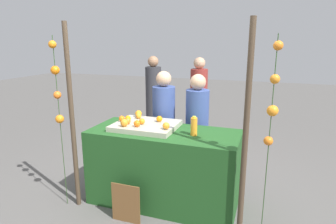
# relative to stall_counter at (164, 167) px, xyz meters

# --- Properties ---
(ground_plane) EXTENTS (24.00, 24.00, 0.00)m
(ground_plane) POSITION_rel_stall_counter_xyz_m (0.00, 0.00, -0.47)
(ground_plane) COLOR #565451
(stall_counter) EXTENTS (1.80, 0.77, 0.93)m
(stall_counter) POSITION_rel_stall_counter_xyz_m (0.00, 0.00, 0.00)
(stall_counter) COLOR #1E4C1E
(stall_counter) RESTS_ON ground_plane
(orange_tray) EXTENTS (0.76, 0.63, 0.06)m
(orange_tray) POSITION_rel_stall_counter_xyz_m (-0.25, 0.04, 0.50)
(orange_tray) COLOR #B2AD99
(orange_tray) RESTS_ON stall_counter
(orange_0) EXTENTS (0.07, 0.07, 0.07)m
(orange_0) POSITION_rel_stall_counter_xyz_m (-0.57, 0.02, 0.56)
(orange_0) COLOR orange
(orange_0) RESTS_ON orange_tray
(orange_1) EXTENTS (0.08, 0.08, 0.08)m
(orange_1) POSITION_rel_stall_counter_xyz_m (-0.29, -0.13, 0.57)
(orange_1) COLOR orange
(orange_1) RESTS_ON orange_tray
(orange_2) EXTENTS (0.07, 0.07, 0.07)m
(orange_2) POSITION_rel_stall_counter_xyz_m (-0.28, -0.01, 0.56)
(orange_2) COLOR orange
(orange_2) RESTS_ON orange_tray
(orange_3) EXTENTS (0.09, 0.09, 0.09)m
(orange_3) POSITION_rel_stall_counter_xyz_m (-0.44, -0.17, 0.57)
(orange_3) COLOR orange
(orange_3) RESTS_ON orange_tray
(orange_4) EXTENTS (0.08, 0.08, 0.08)m
(orange_4) POSITION_rel_stall_counter_xyz_m (-0.12, 0.16, 0.56)
(orange_4) COLOR orange
(orange_4) RESTS_ON orange_tray
(orange_5) EXTENTS (0.07, 0.07, 0.07)m
(orange_5) POSITION_rel_stall_counter_xyz_m (-0.45, -0.07, 0.56)
(orange_5) COLOR orange
(orange_5) RESTS_ON orange_tray
(orange_6) EXTENTS (0.08, 0.08, 0.08)m
(orange_6) POSITION_rel_stall_counter_xyz_m (-0.50, 0.05, 0.56)
(orange_6) COLOR orange
(orange_6) RESTS_ON orange_tray
(orange_7) EXTENTS (0.07, 0.07, 0.07)m
(orange_7) POSITION_rel_stall_counter_xyz_m (-0.43, 0.22, 0.56)
(orange_7) COLOR orange
(orange_7) RESTS_ON orange_tray
(orange_8) EXTENTS (0.08, 0.08, 0.08)m
(orange_8) POSITION_rel_stall_counter_xyz_m (0.07, -0.11, 0.57)
(orange_8) COLOR orange
(orange_8) RESTS_ON orange_tray
(orange_9) EXTENTS (0.09, 0.09, 0.09)m
(orange_9) POSITION_rel_stall_counter_xyz_m (-0.47, 0.30, 0.57)
(orange_9) COLOR orange
(orange_9) RESTS_ON orange_tray
(juice_bottle) EXTENTS (0.08, 0.08, 0.23)m
(juice_bottle) POSITION_rel_stall_counter_xyz_m (0.38, -0.04, 0.57)
(juice_bottle) COLOR orange
(juice_bottle) RESTS_ON stall_counter
(chalkboard_sign) EXTENTS (0.34, 0.03, 0.47)m
(chalkboard_sign) POSITION_rel_stall_counter_xyz_m (-0.25, -0.55, -0.24)
(chalkboard_sign) COLOR brown
(chalkboard_sign) RESTS_ON ground_plane
(vendor_left) EXTENTS (0.32, 0.32, 1.58)m
(vendor_left) POSITION_rel_stall_counter_xyz_m (-0.23, 0.62, 0.27)
(vendor_left) COLOR #384C8C
(vendor_left) RESTS_ON ground_plane
(vendor_right) EXTENTS (0.31, 0.31, 1.56)m
(vendor_right) POSITION_rel_stall_counter_xyz_m (0.26, 0.61, 0.26)
(vendor_right) COLOR #384C8C
(vendor_right) RESTS_ON ground_plane
(crowd_person_0) EXTENTS (0.34, 0.34, 1.68)m
(crowd_person_0) POSITION_rel_stall_counter_xyz_m (-1.19, 2.57, 0.31)
(crowd_person_0) COLOR #333338
(crowd_person_0) RESTS_ON ground_plane
(crowd_person_1) EXTENTS (0.34, 0.34, 1.68)m
(crowd_person_1) POSITION_rel_stall_counter_xyz_m (-0.16, 2.41, 0.32)
(crowd_person_1) COLOR maroon
(crowd_person_1) RESTS_ON ground_plane
(canopy_post_left) EXTENTS (0.06, 0.06, 2.20)m
(canopy_post_left) POSITION_rel_stall_counter_xyz_m (-0.98, -0.43, 0.63)
(canopy_post_left) COLOR #473828
(canopy_post_left) RESTS_ON ground_plane
(canopy_post_right) EXTENTS (0.06, 0.06, 2.20)m
(canopy_post_right) POSITION_rel_stall_counter_xyz_m (0.98, -0.43, 0.63)
(canopy_post_right) COLOR #473828
(canopy_post_right) RESTS_ON ground_plane
(garland_strand_left) EXTENTS (0.11, 0.11, 2.05)m
(garland_strand_left) POSITION_rel_stall_counter_xyz_m (-1.12, -0.47, 1.01)
(garland_strand_left) COLOR #2D4C23
(garland_strand_left) RESTS_ON ground_plane
(garland_strand_right) EXTENTS (0.11, 0.10, 2.05)m
(garland_strand_right) POSITION_rel_stall_counter_xyz_m (1.20, -0.46, 1.01)
(garland_strand_right) COLOR #2D4C23
(garland_strand_right) RESTS_ON ground_plane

